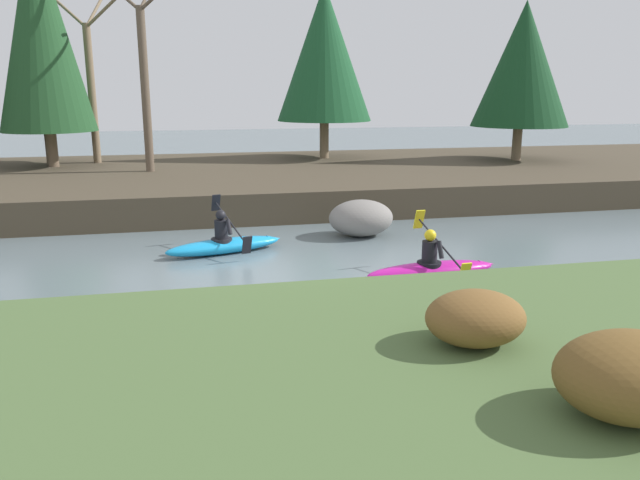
{
  "coord_description": "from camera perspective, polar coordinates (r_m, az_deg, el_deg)",
  "views": [
    {
      "loc": [
        -1.71,
        -11.84,
        3.68
      ],
      "look_at": [
        0.99,
        0.6,
        0.55
      ],
      "focal_mm": 35.0,
      "sensor_mm": 36.0,
      "label": 1
    }
  ],
  "objects": [
    {
      "name": "riverbank_near",
      "position": [
        6.23,
        5.92,
        -18.04
      ],
      "size": [
        44.0,
        7.88,
        0.8
      ],
      "color": "#4C6638",
      "rests_on": "ground"
    },
    {
      "name": "bare_tree_upstream",
      "position": [
        25.23,
        -20.17,
        13.84
      ],
      "size": [
        3.7,
        3.65,
        6.72
      ],
      "color": "#7A664C",
      "rests_on": "riverbank_far"
    },
    {
      "name": "kayaker_lead",
      "position": [
        12.5,
        10.6,
        -2.6
      ],
      "size": [
        2.79,
        2.07,
        1.2
      ],
      "rotation": [
        0.0,
        0.0,
        0.09
      ],
      "color": "#C61999",
      "rests_on": "ground"
    },
    {
      "name": "conifer_tree_mid_left",
      "position": [
        25.37,
        -24.27,
        16.37
      ],
      "size": [
        2.64,
        2.64,
        7.48
      ],
      "color": "brown",
      "rests_on": "riverbank_far"
    },
    {
      "name": "conifer_tree_right",
      "position": [
        25.78,
        18.05,
        15.01
      ],
      "size": [
        3.68,
        3.68,
        5.96
      ],
      "color": "#7A664C",
      "rests_on": "riverbank_far"
    },
    {
      "name": "kayaker_middle",
      "position": [
        14.32,
        -8.69,
        -0.33
      ],
      "size": [
        2.77,
        2.03,
        1.2
      ],
      "rotation": [
        0.0,
        0.0,
        0.29
      ],
      "color": "#1993D6",
      "rests_on": "ground"
    },
    {
      "name": "ground_plane",
      "position": [
        12.52,
        -3.85,
        -3.31
      ],
      "size": [
        90.0,
        90.0,
        0.0
      ],
      "primitive_type": "plane",
      "color": "slate"
    },
    {
      "name": "conifer_tree_mid_right",
      "position": [
        25.34,
        0.4,
        16.69
      ],
      "size": [
        3.73,
        3.73,
        6.66
      ],
      "color": "#7A664C",
      "rests_on": "riverbank_far"
    },
    {
      "name": "boulder_midstream",
      "position": [
        15.78,
        3.77,
        2.02
      ],
      "size": [
        1.64,
        1.28,
        0.93
      ],
      "color": "gray",
      "rests_on": "ground"
    },
    {
      "name": "bare_tree_mid_upstream",
      "position": [
        22.06,
        -15.72,
        14.77
      ],
      "size": [
        3.91,
        3.86,
        7.12
      ],
      "color": "brown",
      "rests_on": "riverbank_far"
    },
    {
      "name": "conifer_tree_centre",
      "position": [
        24.51,
        -24.22,
        17.21
      ],
      "size": [
        3.27,
        3.27,
        8.22
      ],
      "color": "brown",
      "rests_on": "riverbank_far"
    },
    {
      "name": "riverbank_far",
      "position": [
        22.34,
        -7.76,
        5.36
      ],
      "size": [
        44.0,
        11.13,
        0.89
      ],
      "color": "#473D2D",
      "rests_on": "ground"
    },
    {
      "name": "shrub_clump_second",
      "position": [
        7.39,
        14.02,
        -6.93
      ],
      "size": [
        1.17,
        0.97,
        0.63
      ],
      "color": "brown",
      "rests_on": "riverbank_near"
    },
    {
      "name": "shrub_clump_third",
      "position": [
        6.31,
        26.65,
        -11.04
      ],
      "size": [
        1.42,
        1.18,
        0.77
      ],
      "color": "brown",
      "rests_on": "riverbank_near"
    }
  ]
}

